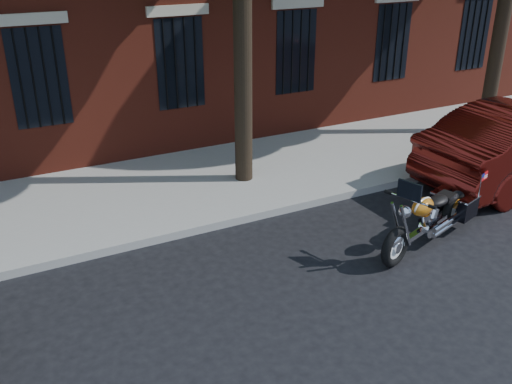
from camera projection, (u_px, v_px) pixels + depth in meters
ground at (294, 252)px, 9.49m from camera, size 120.00×120.00×0.00m
curb at (256, 215)px, 10.58m from camera, size 40.00×0.16×0.15m
sidewalk at (215, 180)px, 12.10m from camera, size 40.00×3.60×0.15m
motorcycle at (432, 218)px, 9.61m from camera, size 2.71×1.28×1.37m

